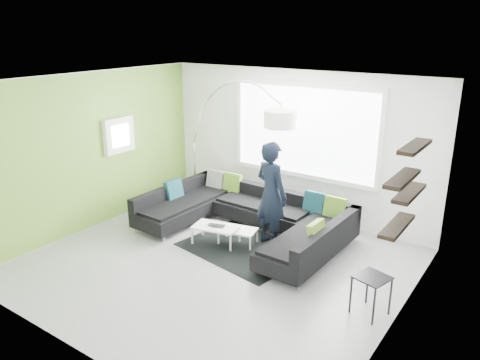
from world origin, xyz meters
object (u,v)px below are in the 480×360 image
at_px(side_table, 370,295).
at_px(laptop, 216,226).
at_px(person, 271,195).
at_px(sectional_sofa, 242,219).
at_px(coffee_table, 227,235).
at_px(arc_lamp, 194,142).

distance_m(side_table, laptop, 2.90).
bearing_deg(laptop, person, 18.64).
relative_size(sectional_sofa, person, 1.96).
xyz_separation_m(side_table, laptop, (-2.86, 0.47, 0.06)).
xyz_separation_m(sectional_sofa, coffee_table, (-0.06, -0.38, -0.17)).
relative_size(side_table, laptop, 1.59).
bearing_deg(coffee_table, sectional_sofa, 68.71).
distance_m(coffee_table, laptop, 0.25).
height_order(arc_lamp, side_table, arc_lamp).
xyz_separation_m(sectional_sofa, side_table, (2.66, -0.98, -0.06)).
height_order(arc_lamp, person, arc_lamp).
distance_m(sectional_sofa, person, 0.80).
bearing_deg(coffee_table, arc_lamp, 133.11).
bearing_deg(arc_lamp, sectional_sofa, -14.11).
bearing_deg(laptop, arc_lamp, 123.29).
xyz_separation_m(sectional_sofa, arc_lamp, (-1.71, 0.77, 0.99)).
bearing_deg(person, coffee_table, 49.94).
relative_size(arc_lamp, side_table, 4.91).
bearing_deg(sectional_sofa, laptop, -109.42).
xyz_separation_m(sectional_sofa, person, (0.56, 0.03, 0.57)).
distance_m(arc_lamp, person, 2.42).
xyz_separation_m(sectional_sofa, laptop, (-0.19, -0.51, -0.00)).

